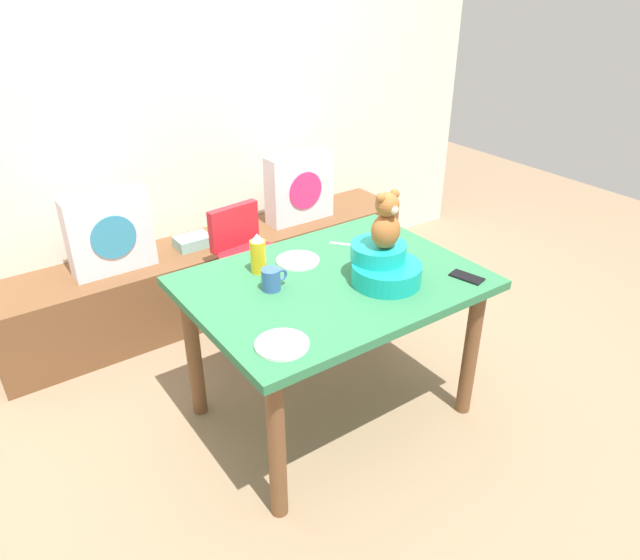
{
  "coord_description": "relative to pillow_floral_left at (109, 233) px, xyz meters",
  "views": [
    {
      "loc": [
        -1.35,
        -1.81,
        1.98
      ],
      "look_at": [
        0.0,
        0.1,
        0.69
      ],
      "focal_mm": 33.14,
      "sensor_mm": 36.0,
      "label": 1
    }
  ],
  "objects": [
    {
      "name": "table_fork",
      "position": [
        0.86,
        -0.95,
        0.06
      ],
      "size": [
        0.12,
        0.14,
        0.01
      ],
      "primitive_type": "cube",
      "rotation": [
        0.0,
        0.0,
        0.69
      ],
      "color": "silver",
      "rests_on": "dining_table"
    },
    {
      "name": "cell_phone",
      "position": [
        1.09,
        -1.52,
        0.06
      ],
      "size": [
        0.1,
        0.16,
        0.01
      ],
      "primitive_type": "cube",
      "rotation": [
        0.0,
        0.0,
        0.25
      ],
      "color": "black",
      "rests_on": "dining_table"
    },
    {
      "name": "dinner_plate_near",
      "position": [
        0.16,
        -1.49,
        0.07
      ],
      "size": [
        0.2,
        0.2,
        0.01
      ],
      "primitive_type": "cylinder",
      "color": "white",
      "rests_on": "dining_table"
    },
    {
      "name": "teddy_bear",
      "position": [
        0.77,
        -1.33,
        0.34
      ],
      "size": [
        0.13,
        0.12,
        0.25
      ],
      "color": "#A2602E",
      "rests_on": "infant_seat_teal"
    },
    {
      "name": "dining_table",
      "position": [
        0.61,
        -1.19,
        -0.05
      ],
      "size": [
        1.25,
        0.92,
        0.74
      ],
      "color": "#2D7247",
      "rests_on": "ground_plane"
    },
    {
      "name": "back_wall",
      "position": [
        0.61,
        0.29,
        0.62
      ],
      "size": [
        4.4,
        0.1,
        2.6
      ],
      "primitive_type": "cube",
      "color": "silver",
      "rests_on": "ground_plane"
    },
    {
      "name": "pillow_floral_left",
      "position": [
        0.0,
        0.0,
        0.0
      ],
      "size": [
        0.44,
        0.15,
        0.44
      ],
      "color": "silver",
      "rests_on": "window_bench"
    },
    {
      "name": "pillow_floral_right",
      "position": [
        1.22,
        0.0,
        0.0
      ],
      "size": [
        0.44,
        0.15,
        0.44
      ],
      "color": "silver",
      "rests_on": "window_bench"
    },
    {
      "name": "ketchup_bottle",
      "position": [
        0.38,
        -0.94,
        0.15
      ],
      "size": [
        0.07,
        0.07,
        0.18
      ],
      "color": "gold",
      "rests_on": "dining_table"
    },
    {
      "name": "infant_seat_teal",
      "position": [
        0.77,
        -1.33,
        0.13
      ],
      "size": [
        0.3,
        0.33,
        0.16
      ],
      "color": "#14A89F",
      "rests_on": "dining_table"
    },
    {
      "name": "dinner_plate_far",
      "position": [
        0.57,
        -0.96,
        0.07
      ],
      "size": [
        0.2,
        0.2,
        0.01
      ],
      "primitive_type": "cylinder",
      "color": "white",
      "rests_on": "dining_table"
    },
    {
      "name": "ground_plane",
      "position": [
        0.61,
        -1.19,
        -0.68
      ],
      "size": [
        8.0,
        8.0,
        0.0
      ],
      "primitive_type": "plane",
      "color": "#8C7256"
    },
    {
      "name": "highchair",
      "position": [
        0.61,
        -0.42,
        -0.16
      ],
      "size": [
        0.35,
        0.48,
        0.79
      ],
      "color": "red",
      "rests_on": "ground_plane"
    },
    {
      "name": "window_bench",
      "position": [
        0.61,
        0.02,
        -0.45
      ],
      "size": [
        2.6,
        0.44,
        0.46
      ],
      "primitive_type": "cube",
      "color": "brown",
      "rests_on": "ground_plane"
    },
    {
      "name": "book_stack",
      "position": [
        0.47,
        0.02,
        -0.19
      ],
      "size": [
        0.2,
        0.14,
        0.07
      ],
      "primitive_type": "cube",
      "color": "#82C4BB",
      "rests_on": "window_bench"
    },
    {
      "name": "coffee_mug",
      "position": [
        0.34,
        -1.11,
        0.11
      ],
      "size": [
        0.12,
        0.08,
        0.09
      ],
      "color": "#335999",
      "rests_on": "dining_table"
    }
  ]
}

